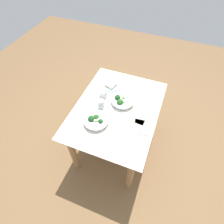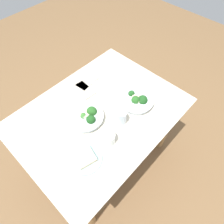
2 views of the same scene
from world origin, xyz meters
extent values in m
plane|color=brown|center=(0.00, 0.00, 0.00)|extent=(6.00, 6.00, 0.00)
cube|color=beige|center=(0.00, 0.00, 0.71)|extent=(1.12, 0.85, 0.01)
cube|color=#9E7547|center=(0.00, 0.00, 0.69)|extent=(1.09, 0.82, 0.02)
cylinder|color=#9E7547|center=(-0.46, -0.33, 0.34)|extent=(0.07, 0.07, 0.68)
cylinder|color=#9E7547|center=(0.46, -0.33, 0.34)|extent=(0.07, 0.07, 0.68)
cylinder|color=#9E7547|center=(-0.46, 0.33, 0.34)|extent=(0.07, 0.07, 0.68)
cylinder|color=#9E7547|center=(0.46, 0.33, 0.34)|extent=(0.07, 0.07, 0.68)
cylinder|color=white|center=(-0.24, 0.12, 0.73)|extent=(0.22, 0.22, 0.04)
cylinder|color=white|center=(-0.24, 0.12, 0.75)|extent=(0.24, 0.24, 0.01)
sphere|color=#1E511E|center=(-0.24, 0.07, 0.76)|extent=(0.05, 0.05, 0.05)
sphere|color=#1E511E|center=(-0.25, 0.17, 0.76)|extent=(0.07, 0.07, 0.07)
sphere|color=#286023|center=(-0.22, 0.13, 0.76)|extent=(0.06, 0.06, 0.06)
cylinder|color=beige|center=(-0.23, 0.13, 0.76)|extent=(0.07, 0.07, 0.01)
cylinder|color=white|center=(0.10, -0.03, 0.73)|extent=(0.22, 0.22, 0.04)
cylinder|color=white|center=(0.10, -0.03, 0.75)|extent=(0.24, 0.24, 0.01)
sphere|color=#1E511E|center=(0.10, 0.03, 0.77)|extent=(0.06, 0.06, 0.06)
sphere|color=#3D7A33|center=(0.10, 0.01, 0.75)|extent=(0.04, 0.04, 0.04)
sphere|color=#286023|center=(0.05, -0.02, 0.76)|extent=(0.07, 0.07, 0.07)
sphere|color=#3D7A33|center=(0.11, -0.03, 0.76)|extent=(0.04, 0.04, 0.04)
cylinder|color=beige|center=(0.09, -0.04, 0.76)|extent=(0.07, 0.07, 0.01)
cylinder|color=#99C6D1|center=(0.29, 0.18, 0.72)|extent=(0.20, 0.20, 0.01)
cube|color=beige|center=(0.29, 0.18, 0.74)|extent=(0.13, 0.13, 0.03)
cylinder|color=silver|center=(-0.04, 0.15, 0.76)|extent=(0.07, 0.07, 0.10)
cylinder|color=silver|center=(0.11, 0.19, 0.75)|extent=(0.08, 0.08, 0.08)
cube|color=#B7B7BC|center=(0.10, 0.30, 0.71)|extent=(0.07, 0.06, 0.00)
cube|color=#B7B7BC|center=(0.06, 0.26, 0.71)|extent=(0.03, 0.03, 0.00)
cube|color=#B7B7BC|center=(0.08, -0.28, 0.71)|extent=(0.03, 0.07, 0.00)
cube|color=#B7B7BC|center=(0.06, -0.23, 0.71)|extent=(0.02, 0.03, 0.00)
cube|color=#B7B7BC|center=(0.29, -0.20, 0.71)|extent=(0.18, 0.13, 0.00)
cube|color=#B7B7BC|center=(-0.24, -0.19, 0.71)|extent=(0.18, 0.09, 0.00)
cube|color=#B1A997|center=(-0.14, -0.31, 0.71)|extent=(0.18, 0.18, 0.01)
cube|color=#B1A997|center=(-0.02, -0.23, 0.71)|extent=(0.19, 0.18, 0.01)
camera|label=1|loc=(-1.15, -0.39, 2.14)|focal=29.06mm
camera|label=2|loc=(0.50, 0.59, 1.79)|focal=31.39mm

